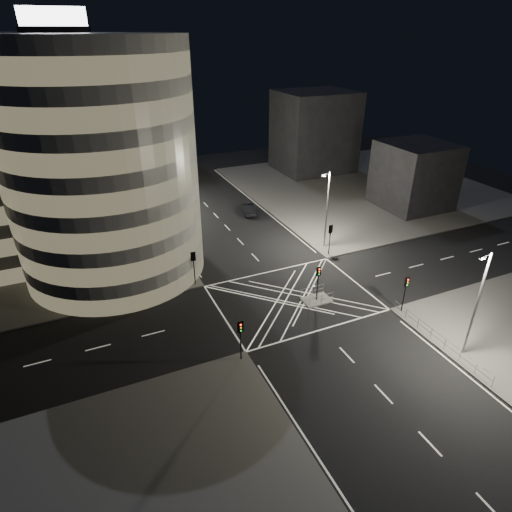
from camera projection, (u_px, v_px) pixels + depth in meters
name	position (u px, v px, depth m)	size (l,w,h in m)	color
ground	(293.00, 298.00, 45.82)	(120.00, 120.00, 0.00)	black
sidewalk_far_left	(6.00, 244.00, 57.14)	(42.00, 42.00, 0.15)	#5A5754
sidewalk_far_right	(363.00, 186.00, 77.97)	(42.00, 42.00, 0.15)	#5A5754
central_island	(316.00, 300.00, 45.30)	(3.00, 2.00, 0.15)	slate
office_tower_curved	(53.00, 159.00, 47.53)	(30.00, 29.00, 27.20)	gray
office_block_rear	(43.00, 133.00, 66.53)	(24.00, 16.00, 22.00)	gray
building_right_far	(314.00, 132.00, 83.81)	(14.00, 12.00, 15.00)	black
building_right_near	(414.00, 175.00, 67.07)	(10.00, 10.00, 10.00)	black
building_far_end	(142.00, 120.00, 86.91)	(18.00, 8.00, 18.00)	black
tree_a	(172.00, 239.00, 46.92)	(4.90, 4.90, 7.74)	black
tree_b	(159.00, 218.00, 51.67)	(4.55, 4.55, 7.74)	black
tree_c	(150.00, 206.00, 56.78)	(4.47, 4.47, 7.11)	black
tree_d	(141.00, 191.00, 61.57)	(5.05, 5.05, 7.53)	black
tree_e	(134.00, 185.00, 66.80)	(3.79, 3.79, 5.99)	black
traffic_signal_fl	(194.00, 262.00, 46.77)	(0.55, 0.22, 4.00)	black
traffic_signal_nl	(240.00, 333.00, 35.81)	(0.55, 0.22, 4.00)	black
traffic_signal_fr	(330.00, 234.00, 53.09)	(0.55, 0.22, 4.00)	black
traffic_signal_nr	(406.00, 288.00, 42.13)	(0.55, 0.22, 4.00)	black
traffic_signal_island	(318.00, 277.00, 43.96)	(0.55, 0.22, 4.00)	black
street_lamp_left_near	(174.00, 224.00, 49.50)	(1.25, 0.25, 10.00)	slate
street_lamp_left_far	(144.00, 179.00, 64.01)	(1.25, 0.25, 10.00)	slate
street_lamp_right_far	(327.00, 208.00, 53.86)	(1.25, 0.25, 10.00)	slate
street_lamp_right_near	(477.00, 302.00, 35.32)	(1.25, 0.25, 10.00)	slate
railing_near_right	(438.00, 339.00, 38.68)	(0.06, 11.70, 1.10)	slate
railing_island_south	(321.00, 299.00, 44.28)	(2.80, 0.06, 1.10)	slate
railing_island_north	(312.00, 291.00, 45.73)	(2.80, 0.06, 1.10)	slate
sedan	(248.00, 209.00, 66.25)	(1.63, 4.66, 1.54)	black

